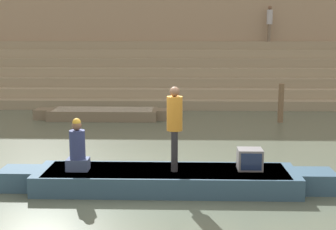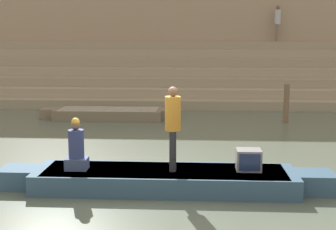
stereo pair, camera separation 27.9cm
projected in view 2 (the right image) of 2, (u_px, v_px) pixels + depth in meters
ground_plane at (147, 180)px, 9.91m from camera, size 120.00×120.00×0.00m
ghat_steps at (173, 79)px, 21.90m from camera, size 36.00×4.95×2.70m
back_wall at (176, 9)px, 23.65m from camera, size 34.20×1.28×8.65m
rowboat_main at (164, 179)px, 9.30m from camera, size 6.62×1.39×0.40m
person_standing at (173, 122)px, 9.10m from camera, size 0.31×0.31×1.66m
person_rowing at (76, 149)px, 9.24m from camera, size 0.43×0.34×1.05m
tv_set at (249, 160)px, 9.23m from camera, size 0.48×0.42×0.42m
moored_boat_shore at (109, 113)px, 17.12m from camera, size 4.99×1.33×0.36m
mooring_post at (286, 103)px, 16.22m from camera, size 0.19×0.19×1.36m
person_on_steps at (278, 21)px, 22.54m from camera, size 0.29×0.29×1.71m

